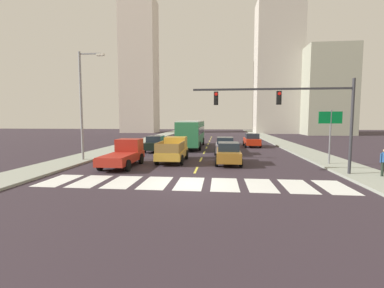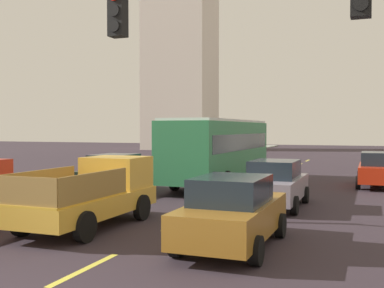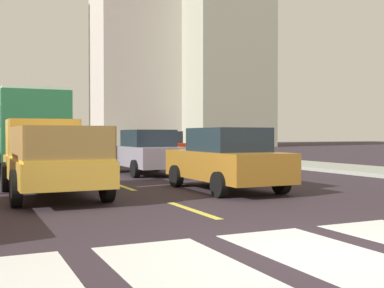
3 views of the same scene
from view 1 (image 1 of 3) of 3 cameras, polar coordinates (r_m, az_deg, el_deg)
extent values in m
plane|color=#31272F|center=(15.00, -0.48, -8.34)|extent=(160.00, 160.00, 0.00)
cube|color=#969C90|center=(33.90, 21.26, -0.95)|extent=(3.15, 110.00, 0.15)
cube|color=#969C90|center=(34.89, -14.73, -0.60)|extent=(3.15, 110.00, 0.15)
cube|color=silver|center=(17.53, -26.24, -6.88)|extent=(1.46, 3.10, 0.01)
cube|color=silver|center=(16.61, -20.62, -7.33)|extent=(1.46, 3.10, 0.01)
cube|color=silver|center=(15.86, -14.40, -7.74)|extent=(1.46, 3.10, 0.01)
cube|color=silver|center=(15.32, -7.64, -8.08)|extent=(1.46, 3.10, 0.01)
cube|color=silver|center=(15.00, -0.48, -8.33)|extent=(1.46, 3.10, 0.01)
cube|color=silver|center=(14.91, 6.88, -8.44)|extent=(1.46, 3.10, 0.01)
cube|color=silver|center=(15.07, 14.21, -8.42)|extent=(1.46, 3.10, 0.01)
cube|color=silver|center=(15.46, 21.28, -8.27)|extent=(1.46, 3.10, 0.01)
cube|color=silver|center=(16.07, 27.89, -8.02)|extent=(1.46, 3.10, 0.01)
cube|color=#DCCF45|center=(18.89, 0.86, -5.49)|extent=(0.16, 2.40, 0.01)
cube|color=#DCCF45|center=(23.80, 1.91, -3.26)|extent=(0.16, 2.40, 0.01)
cube|color=#DCCF45|center=(28.75, 2.59, -1.79)|extent=(0.16, 2.40, 0.01)
cube|color=#DCCF45|center=(33.71, 3.08, -0.75)|extent=(0.16, 2.40, 0.01)
cube|color=#DCCF45|center=(38.68, 3.44, 0.02)|extent=(0.16, 2.40, 0.01)
cube|color=#DCCF45|center=(43.66, 3.71, 0.61)|extent=(0.16, 2.40, 0.01)
cube|color=#DCCF45|center=(48.64, 3.93, 1.09)|extent=(0.16, 2.40, 0.01)
cube|color=#DCCF45|center=(53.63, 4.11, 1.47)|extent=(0.16, 2.40, 0.01)
cube|color=gold|center=(22.46, -4.11, -2.04)|extent=(1.96, 5.20, 0.56)
cube|color=gold|center=(24.04, -3.42, 0.32)|extent=(1.84, 1.60, 1.00)
cube|color=#19232D|center=(24.46, -3.26, 0.82)|extent=(1.72, 0.08, 0.56)
cube|color=gold|center=(21.49, -4.55, -1.54)|extent=(1.84, 3.30, 0.06)
cylinder|color=black|center=(24.20, -5.76, -2.19)|extent=(0.22, 0.80, 0.80)
cylinder|color=black|center=(23.88, -1.14, -2.27)|extent=(0.22, 0.80, 0.80)
cylinder|color=black|center=(21.18, -7.45, -3.28)|extent=(0.22, 0.80, 0.80)
cylinder|color=black|center=(20.82, -2.19, -3.38)|extent=(0.22, 0.80, 0.80)
cube|color=olive|center=(21.63, -6.91, -0.50)|extent=(0.06, 3.17, 0.70)
cube|color=olive|center=(21.31, -2.18, -0.56)|extent=(0.06, 3.17, 0.70)
cube|color=olive|center=(19.91, -5.38, -0.99)|extent=(1.80, 0.06, 0.70)
cube|color=#A6251A|center=(20.62, -14.55, -2.85)|extent=(1.96, 5.20, 0.56)
cube|color=#A6251A|center=(22.12, -13.06, -0.24)|extent=(1.84, 1.60, 1.00)
cube|color=#19232D|center=(22.52, -12.71, 0.32)|extent=(1.72, 0.08, 0.56)
cube|color=#A12117|center=(19.70, -15.53, -2.33)|extent=(1.84, 3.30, 0.06)
cylinder|color=black|center=(22.45, -15.49, -2.94)|extent=(0.22, 0.80, 0.80)
cylinder|color=black|center=(21.82, -10.69, -3.07)|extent=(0.22, 0.80, 0.80)
cylinder|color=black|center=(19.61, -18.81, -4.20)|extent=(0.22, 0.80, 0.80)
cylinder|color=black|center=(18.88, -13.38, -4.42)|extent=(0.22, 0.80, 0.80)
cube|color=#2A7648|center=(33.57, -0.08, 2.39)|extent=(2.50, 10.80, 2.70)
cube|color=#19232D|center=(33.56, -0.08, 2.99)|extent=(2.52, 9.94, 0.80)
cube|color=silver|center=(33.53, -0.08, 4.80)|extent=(2.40, 10.37, 0.12)
cylinder|color=black|center=(37.12, -1.46, 0.58)|extent=(0.22, 1.00, 1.00)
cylinder|color=black|center=(36.89, 2.39, 0.54)|extent=(0.22, 1.00, 1.00)
cylinder|color=black|center=(30.89, -2.95, -0.37)|extent=(0.22, 1.00, 1.00)
cylinder|color=black|center=(30.61, 1.68, -0.42)|extent=(0.22, 1.00, 1.00)
cube|color=gray|center=(27.61, 6.93, -0.66)|extent=(1.80, 4.40, 0.76)
cube|color=#1E2833|center=(27.39, 6.96, 0.76)|extent=(1.58, 2.11, 0.64)
cylinder|color=black|center=(29.00, 5.10, -1.11)|extent=(0.22, 0.64, 0.64)
cylinder|color=black|center=(29.03, 8.65, -1.15)|extent=(0.22, 0.64, 0.64)
cylinder|color=black|center=(26.29, 5.02, -1.77)|extent=(0.22, 0.64, 0.64)
cylinder|color=black|center=(26.33, 8.94, -1.80)|extent=(0.22, 0.64, 0.64)
cube|color=black|center=(29.84, -7.64, -0.23)|extent=(1.80, 4.40, 0.76)
cube|color=#1E2833|center=(29.63, -7.73, 1.09)|extent=(1.58, 2.11, 0.64)
cylinder|color=black|center=(31.41, -8.65, -0.66)|extent=(0.22, 0.64, 0.64)
cylinder|color=black|center=(31.01, -5.43, -0.70)|extent=(0.22, 0.64, 0.64)
cylinder|color=black|center=(28.79, -10.01, -1.22)|extent=(0.22, 0.64, 0.64)
cylinder|color=black|center=(28.35, -6.51, -1.27)|extent=(0.22, 0.64, 0.64)
cube|color=#9A6620|center=(21.54, 7.65, -2.33)|extent=(1.80, 4.40, 0.76)
cube|color=#1E2833|center=(21.31, 7.69, -0.52)|extent=(1.58, 2.11, 0.64)
cylinder|color=black|center=(22.93, 5.28, -2.80)|extent=(0.22, 0.64, 0.64)
cylinder|color=black|center=(22.99, 9.78, -2.84)|extent=(0.22, 0.64, 0.64)
cylinder|color=black|center=(20.24, 5.21, -3.88)|extent=(0.22, 0.64, 0.64)
cylinder|color=black|center=(20.30, 10.30, -3.92)|extent=(0.22, 0.64, 0.64)
cube|color=red|center=(35.55, 12.49, 0.57)|extent=(1.80, 4.40, 0.76)
cube|color=#1E2833|center=(35.35, 12.54, 1.68)|extent=(1.58, 2.11, 0.64)
cylinder|color=black|center=(36.84, 10.84, 0.17)|extent=(0.22, 0.64, 0.64)
cylinder|color=black|center=(37.04, 13.62, 0.14)|extent=(0.22, 0.64, 0.64)
cylinder|color=black|center=(34.13, 11.24, -0.24)|extent=(0.22, 0.64, 0.64)
cylinder|color=black|center=(34.35, 14.23, -0.26)|extent=(0.22, 0.64, 0.64)
cylinder|color=#2D2D33|center=(19.27, 30.58, 2.96)|extent=(0.18, 0.18, 6.00)
cube|color=#2D2D33|center=(17.89, 16.33, 11.06)|extent=(9.76, 0.12, 0.12)
cube|color=black|center=(17.93, 17.84, 9.24)|extent=(0.28, 0.24, 0.84)
cylinder|color=red|center=(17.82, 17.95, 10.10)|extent=(0.20, 0.04, 0.20)
cylinder|color=black|center=(17.80, 17.93, 9.27)|extent=(0.20, 0.04, 0.20)
cylinder|color=black|center=(17.79, 17.91, 8.43)|extent=(0.20, 0.04, 0.20)
cube|color=black|center=(17.55, 5.09, 9.56)|extent=(0.28, 0.24, 0.84)
cylinder|color=red|center=(17.45, 5.10, 10.45)|extent=(0.20, 0.04, 0.20)
cylinder|color=black|center=(17.42, 5.09, 9.59)|extent=(0.20, 0.04, 0.20)
cylinder|color=black|center=(17.41, 5.08, 8.74)|extent=(0.20, 0.04, 0.20)
cylinder|color=slate|center=(22.98, 27.09, 1.12)|extent=(0.12, 0.12, 4.20)
cube|color=#05652A|center=(22.90, 27.15, 4.99)|extent=(1.70, 0.06, 0.90)
cylinder|color=gray|center=(24.33, -22.32, 7.16)|extent=(0.20, 0.20, 9.00)
cube|color=gray|center=(24.48, -20.74, 17.37)|extent=(1.80, 0.10, 0.10)
cube|color=silver|center=(24.08, -18.72, 17.39)|extent=(0.60, 0.28, 0.16)
cylinder|color=black|center=(19.66, 35.20, -4.36)|extent=(0.14, 0.14, 0.84)
cylinder|color=navy|center=(19.51, 34.99, -2.43)|extent=(0.09, 0.09, 0.54)
cube|color=beige|center=(75.11, -11.03, 15.58)|extent=(8.95, 7.07, 34.24)
cube|color=#9EA08B|center=(68.71, 26.82, 9.96)|extent=(10.36, 7.13, 19.66)
cube|color=#B8B1A5|center=(73.11, 17.64, 14.95)|extent=(10.93, 7.92, 32.30)
camera|label=2|loc=(11.13, 25.97, 1.32)|focal=43.94mm
camera|label=3|loc=(11.27, -24.90, -5.39)|focal=45.64mm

